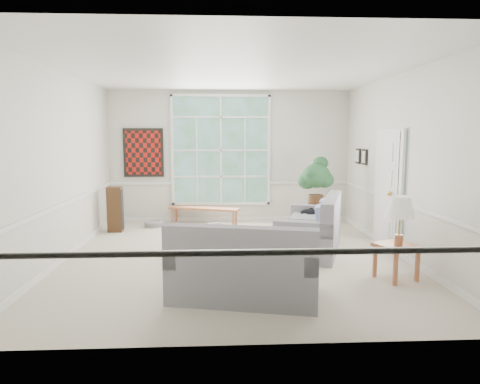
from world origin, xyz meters
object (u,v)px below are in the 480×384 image
object	(u,v)px
loveseat_right	(310,224)
end_table	(316,220)
side_table	(396,262)
coffee_table	(211,241)
loveseat_front	(245,259)

from	to	relation	value
loveseat_right	end_table	distance (m)	1.57
side_table	loveseat_right	bearing A→B (deg)	120.15
side_table	coffee_table	bearing A→B (deg)	149.92
loveseat_right	side_table	bearing A→B (deg)	-40.41
loveseat_front	coffee_table	xyz separation A→B (m)	(-0.45, 2.05, -0.28)
loveseat_front	side_table	distance (m)	2.22
loveseat_right	coffee_table	bearing A→B (deg)	-159.79
loveseat_right	coffee_table	size ratio (longest dim) A/B	1.63
end_table	loveseat_front	bearing A→B (deg)	-115.51
loveseat_front	end_table	size ratio (longest dim) A/B	3.58
coffee_table	side_table	size ratio (longest dim) A/B	2.19
loveseat_right	side_table	world-z (taller)	loveseat_right
loveseat_front	end_table	distance (m)	3.96
loveseat_right	side_table	distance (m)	1.77
loveseat_right	end_table	xyz separation A→B (m)	(0.45, 1.49, -0.23)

